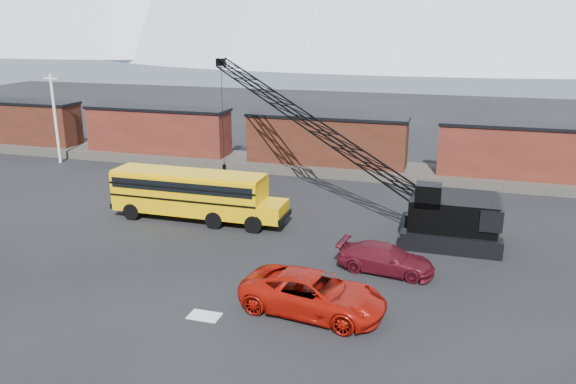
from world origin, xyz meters
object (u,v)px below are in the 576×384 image
(maroon_suv, at_px, (386,258))
(crawler_crane, at_px, (306,120))
(school_bus, at_px, (194,193))
(red_pickup, at_px, (313,294))

(maroon_suv, bearing_deg, crawler_crane, 40.92)
(crawler_crane, bearing_deg, maroon_suv, -56.48)
(school_bus, bearing_deg, maroon_suv, -19.05)
(red_pickup, height_order, crawler_crane, crawler_crane)
(school_bus, height_order, maroon_suv, school_bus)
(crawler_crane, bearing_deg, red_pickup, -73.83)
(school_bus, bearing_deg, red_pickup, -42.92)
(school_bus, distance_m, crawler_crane, 9.43)
(maroon_suv, bearing_deg, red_pickup, 161.35)
(school_bus, height_order, red_pickup, school_bus)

